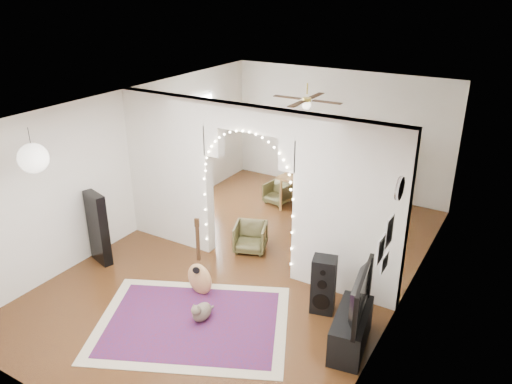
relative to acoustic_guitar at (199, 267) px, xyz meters
The scene contains 25 objects.
floor 1.29m from the acoustic_guitar, 81.01° to the left, with size 7.50×7.50×0.00m, color black.
ceiling 2.53m from the acoustic_guitar, 81.01° to the left, with size 5.00×7.50×0.02m, color white.
wall_back 5.01m from the acoustic_guitar, 87.83° to the left, with size 5.00×0.02×2.70m, color silver.
wall_front 2.72m from the acoustic_guitar, 85.82° to the right, with size 5.00×0.02×2.70m, color silver.
wall_left 2.74m from the acoustic_guitar, 152.89° to the left, with size 0.02×7.50×2.70m, color silver.
wall_right 3.07m from the acoustic_guitar, 23.77° to the left, with size 0.02×7.50×2.70m, color silver.
divider_wall 1.53m from the acoustic_guitar, 81.01° to the left, with size 5.00×0.20×2.70m.
fairy_lights 1.52m from the acoustic_guitar, 79.92° to the left, with size 1.64×0.04×1.60m, color #FFEABF, non-canonical shape.
window 3.90m from the acoustic_guitar, 127.42° to the left, with size 0.04×1.20×1.40m, color white.
wall_clock 3.18m from the acoustic_guitar, 12.35° to the left, with size 0.31×0.31×0.03m, color white.
picture_frames 2.86m from the acoustic_guitar, ahead, with size 0.02×0.50×0.70m, color white, non-canonical shape.
paper_lantern 2.75m from the acoustic_guitar, 144.62° to the right, with size 0.40×0.40×0.40m, color white.
ceiling_fan 3.73m from the acoustic_guitar, 86.63° to the left, with size 1.10×1.10×0.30m, color #AC9239, non-canonical shape.
area_rug 0.85m from the acoustic_guitar, 62.59° to the right, with size 2.63×1.96×0.02m, color maroon.
guitar_case 2.02m from the acoustic_guitar, behind, with size 0.48×0.16×1.25m, color black.
acoustic_guitar is the anchor object (origin of this frame).
tabby_cat 0.73m from the acoustic_guitar, 52.03° to the right, with size 0.25×0.52×0.34m.
floor_speaker 1.85m from the acoustic_guitar, 17.81° to the left, with size 0.40×0.37×0.86m.
media_console 2.40m from the acoustic_guitar, ahead, with size 0.40×1.00×0.50m, color black.
tv 2.41m from the acoustic_guitar, ahead, with size 1.07×0.14×0.62m, color black.
bookcase 4.81m from the acoustic_guitar, 76.98° to the left, with size 1.43×0.36×1.47m, color #BFAE8B.
dining_table 3.50m from the acoustic_guitar, 86.33° to the left, with size 1.32×0.99×0.76m.
flower_vase 3.51m from the acoustic_guitar, 86.33° to the left, with size 0.18×0.18×0.19m, color white.
dining_chair_left 3.63m from the acoustic_guitar, 99.43° to the left, with size 0.47×0.48×0.44m, color #484324.
dining_chair_right 1.55m from the acoustic_guitar, 91.26° to the left, with size 0.54×0.55×0.50m, color #484324.
Camera 1 is at (3.80, -6.26, 4.42)m, focal length 35.00 mm.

